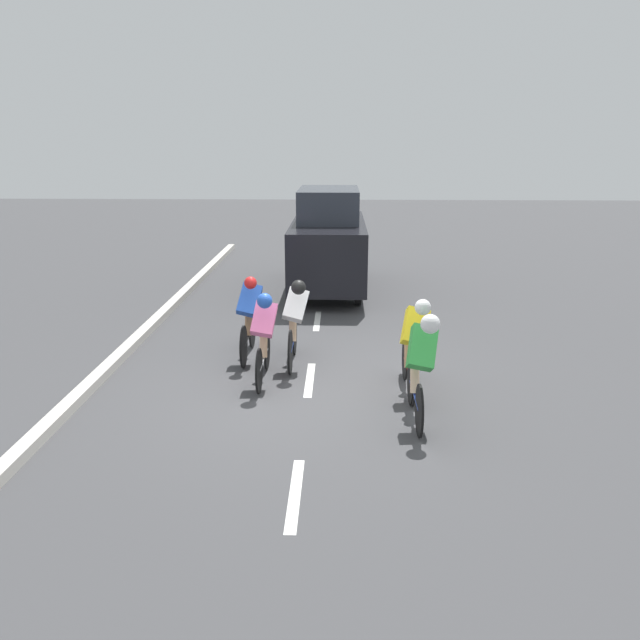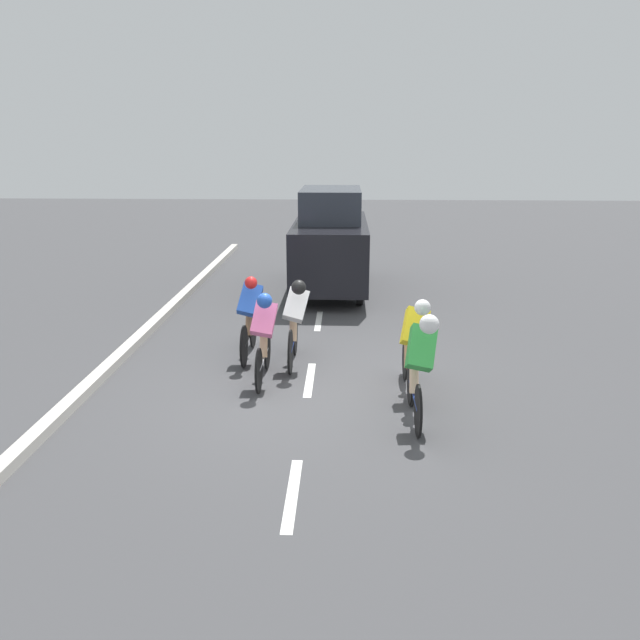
# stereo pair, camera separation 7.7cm
# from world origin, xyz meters

# --- Properties ---
(ground_plane) EXTENTS (60.00, 60.00, 0.00)m
(ground_plane) POSITION_xyz_m (0.00, 0.00, 0.00)
(ground_plane) COLOR #424244
(lane_stripe_near) EXTENTS (0.12, 1.40, 0.01)m
(lane_stripe_near) POSITION_xyz_m (0.00, 2.87, 0.00)
(lane_stripe_near) COLOR white
(lane_stripe_near) RESTS_ON ground
(lane_stripe_mid) EXTENTS (0.12, 1.40, 0.01)m
(lane_stripe_mid) POSITION_xyz_m (0.00, -0.33, 0.00)
(lane_stripe_mid) COLOR white
(lane_stripe_mid) RESTS_ON ground
(lane_stripe_far) EXTENTS (0.12, 1.40, 0.01)m
(lane_stripe_far) POSITION_xyz_m (0.00, -3.53, 0.00)
(lane_stripe_far) COLOR white
(lane_stripe_far) RESTS_ON ground
(curb) EXTENTS (0.20, 23.72, 0.14)m
(curb) POSITION_xyz_m (3.20, -0.33, 0.07)
(curb) COLOR beige
(curb) RESTS_ON ground
(cyclist_yellow) EXTENTS (0.44, 1.64, 1.46)m
(cyclist_yellow) POSITION_xyz_m (-1.49, 0.15, 0.77)
(cyclist_yellow) COLOR black
(cyclist_yellow) RESTS_ON ground
(cyclist_white) EXTENTS (0.44, 1.66, 1.47)m
(cyclist_white) POSITION_xyz_m (0.27, -0.97, 0.77)
(cyclist_white) COLOR black
(cyclist_white) RESTS_ON ground
(cyclist_pink) EXTENTS (0.40, 1.66, 1.44)m
(cyclist_pink) POSITION_xyz_m (0.67, -0.23, 0.76)
(cyclist_pink) COLOR black
(cyclist_pink) RESTS_ON ground
(cyclist_blue) EXTENTS (0.43, 1.70, 1.45)m
(cyclist_blue) POSITION_xyz_m (1.05, -1.29, 0.75)
(cyclist_blue) COLOR black
(cyclist_blue) RESTS_ON ground
(cyclist_green) EXTENTS (0.42, 1.64, 1.51)m
(cyclist_green) POSITION_xyz_m (-1.47, 1.08, 0.81)
(cyclist_green) COLOR black
(cyclist_green) RESTS_ON ground
(support_car) EXTENTS (1.70, 4.35, 2.42)m
(support_car) POSITION_xyz_m (-0.17, -6.23, 1.19)
(support_car) COLOR black
(support_car) RESTS_ON ground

